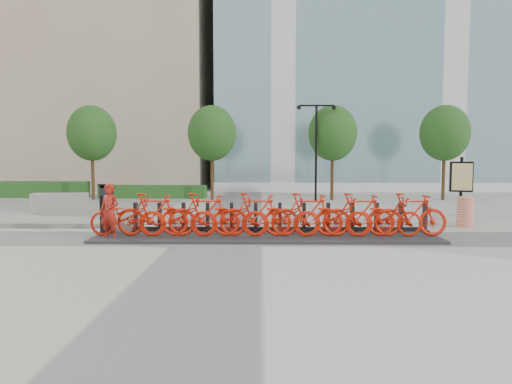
{
  "coord_description": "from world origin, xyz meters",
  "views": [
    {
      "loc": [
        1.16,
        -12.68,
        2.25
      ],
      "look_at": [
        1.0,
        1.5,
        1.2
      ],
      "focal_mm": 32.0,
      "sensor_mm": 36.0,
      "label": 1
    }
  ],
  "objects_px": {
    "worker_red": "(109,212)",
    "map_sign": "(461,180)",
    "bike_0": "(127,216)",
    "construction_barrel": "(465,212)",
    "kiosk": "(107,209)",
    "jersey_barrier": "(60,203)"
  },
  "relations": [
    {
      "from": "jersey_barrier",
      "to": "map_sign",
      "type": "height_order",
      "value": "map_sign"
    },
    {
      "from": "kiosk",
      "to": "map_sign",
      "type": "height_order",
      "value": "map_sign"
    },
    {
      "from": "worker_red",
      "to": "construction_barrel",
      "type": "relative_size",
      "value": 1.58
    },
    {
      "from": "kiosk",
      "to": "worker_red",
      "type": "distance_m",
      "value": 0.97
    },
    {
      "from": "worker_red",
      "to": "map_sign",
      "type": "height_order",
      "value": "map_sign"
    },
    {
      "from": "bike_0",
      "to": "map_sign",
      "type": "height_order",
      "value": "map_sign"
    },
    {
      "from": "worker_red",
      "to": "map_sign",
      "type": "distance_m",
      "value": 11.52
    },
    {
      "from": "kiosk",
      "to": "construction_barrel",
      "type": "height_order",
      "value": "kiosk"
    },
    {
      "from": "worker_red",
      "to": "map_sign",
      "type": "relative_size",
      "value": 0.68
    },
    {
      "from": "worker_red",
      "to": "jersey_barrier",
      "type": "bearing_deg",
      "value": 141.49
    },
    {
      "from": "worker_red",
      "to": "jersey_barrier",
      "type": "distance_m",
      "value": 7.34
    },
    {
      "from": "construction_barrel",
      "to": "jersey_barrier",
      "type": "height_order",
      "value": "construction_barrel"
    },
    {
      "from": "bike_0",
      "to": "kiosk",
      "type": "relative_size",
      "value": 1.45
    },
    {
      "from": "jersey_barrier",
      "to": "worker_red",
      "type": "bearing_deg",
      "value": -64.42
    },
    {
      "from": "worker_red",
      "to": "map_sign",
      "type": "bearing_deg",
      "value": 34.65
    },
    {
      "from": "bike_0",
      "to": "construction_barrel",
      "type": "relative_size",
      "value": 2.09
    },
    {
      "from": "kiosk",
      "to": "construction_barrel",
      "type": "xyz_separation_m",
      "value": [
        11.23,
        1.73,
        -0.27
      ]
    },
    {
      "from": "construction_barrel",
      "to": "jersey_barrier",
      "type": "distance_m",
      "value": 15.32
    },
    {
      "from": "bike_0",
      "to": "map_sign",
      "type": "relative_size",
      "value": 0.9
    },
    {
      "from": "bike_0",
      "to": "jersey_barrier",
      "type": "xyz_separation_m",
      "value": [
        -4.45,
        5.78,
        -0.21
      ]
    },
    {
      "from": "kiosk",
      "to": "worker_red",
      "type": "xyz_separation_m",
      "value": [
        0.37,
        -0.9,
        0.02
      ]
    },
    {
      "from": "bike_0",
      "to": "map_sign",
      "type": "xyz_separation_m",
      "value": [
        10.62,
        3.04,
        0.9
      ]
    }
  ]
}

